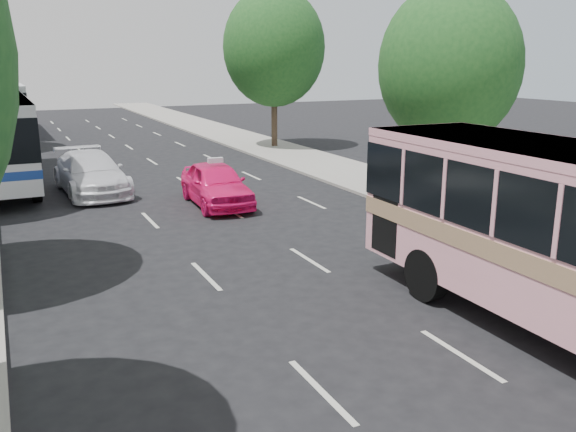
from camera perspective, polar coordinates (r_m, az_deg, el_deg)
ground at (r=12.73m, az=6.37°, el=-9.95°), size 120.00×120.00×0.00m
sidewalk_right at (r=33.63m, az=0.76°, el=5.61°), size 4.00×90.00×0.12m
tree_right_near at (r=23.22m, az=15.15°, el=13.90°), size 5.10×5.10×7.95m
tree_right_far at (r=37.05m, az=-1.18°, el=15.84°), size 6.00×6.00×9.35m
pink_taxi at (r=22.55m, az=-6.75°, el=3.00°), size 2.11×4.74×1.58m
white_pickup at (r=25.65m, az=-17.97°, el=3.84°), size 2.62×5.77×1.64m
tour_coach_rear at (r=48.74m, az=-25.13°, el=9.50°), size 2.74×11.97×3.57m
taxi_roof_sign at (r=22.40m, az=-6.82°, el=5.21°), size 0.56×0.21×0.18m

